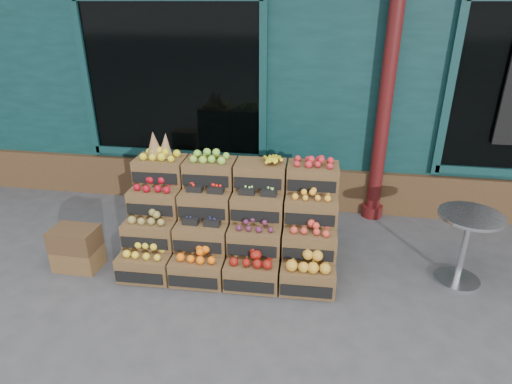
# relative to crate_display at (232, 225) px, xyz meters

# --- Properties ---
(ground) EXTENTS (60.00, 60.00, 0.00)m
(ground) POSITION_rel_crate_display_xyz_m (0.47, -0.67, -0.44)
(ground) COLOR #3E3E40
(ground) RESTS_ON ground
(shop_facade) EXTENTS (12.00, 6.24, 4.80)m
(shop_facade) POSITION_rel_crate_display_xyz_m (0.47, 4.44, 1.96)
(shop_facade) COLOR #0D2E2E
(shop_facade) RESTS_ON ground
(crate_display) EXTENTS (2.32, 1.19, 1.43)m
(crate_display) POSITION_rel_crate_display_xyz_m (0.00, 0.00, 0.00)
(crate_display) COLOR brown
(crate_display) RESTS_ON ground
(spare_crates) EXTENTS (0.49, 0.34, 0.48)m
(spare_crates) POSITION_rel_crate_display_xyz_m (-1.66, -0.46, -0.20)
(spare_crates) COLOR brown
(spare_crates) RESTS_ON ground
(bistro_table) EXTENTS (0.63, 0.63, 0.80)m
(bistro_table) POSITION_rel_crate_display_xyz_m (2.46, -0.02, 0.06)
(bistro_table) COLOR silver
(bistro_table) RESTS_ON ground
(shopkeeper) EXTENTS (0.91, 0.73, 2.18)m
(shopkeeper) POSITION_rel_crate_display_xyz_m (-1.46, 2.06, 0.65)
(shopkeeper) COLOR #1A5C2C
(shopkeeper) RESTS_ON ground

